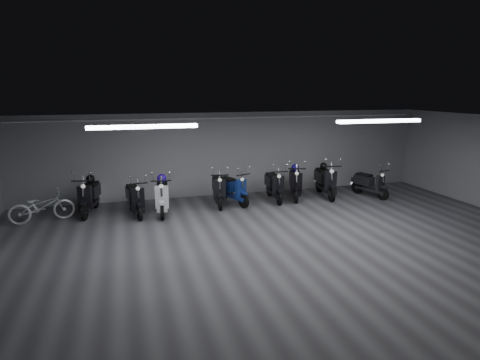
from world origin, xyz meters
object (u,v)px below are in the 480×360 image
object	(u,v)px
helmet_2	(90,179)
helmet_3	(162,179)
scooter_4	(233,184)
scooter_5	(274,181)
scooter_2	(162,191)
scooter_7	(295,178)
scooter_8	(326,176)
helmet_1	(295,168)
scooter_0	(89,191)
scooter_1	(135,193)
helmet_0	(324,166)
scooter_9	(370,179)
bicycle	(42,203)
scooter_3	(218,184)

from	to	relation	value
helmet_2	helmet_3	world-z (taller)	helmet_3
scooter_4	scooter_5	xyz separation A→B (m)	(1.41, 0.04, 0.02)
scooter_2	scooter_7	size ratio (longest dim) A/B	1.00
scooter_4	scooter_5	world-z (taller)	scooter_5
scooter_8	helmet_1	distance (m)	1.06
scooter_0	scooter_1	bearing A→B (deg)	-10.38
scooter_8	scooter_1	bearing A→B (deg)	-167.70
helmet_1	helmet_3	size ratio (longest dim) A/B	0.92
scooter_1	scooter_4	world-z (taller)	scooter_1
scooter_7	helmet_2	world-z (taller)	scooter_7
scooter_8	helmet_0	size ratio (longest dim) A/B	7.86
helmet_1	helmet_2	bearing A→B (deg)	179.89
scooter_5	helmet_3	bearing A→B (deg)	-171.38
scooter_9	bicycle	size ratio (longest dim) A/B	0.98
scooter_5	bicycle	world-z (taller)	scooter_5
scooter_4	bicycle	bearing A→B (deg)	161.88
scooter_1	scooter_3	bearing A→B (deg)	-0.61
scooter_8	helmet_1	xyz separation A→B (m)	(-0.96, 0.35, 0.27)
scooter_0	scooter_3	distance (m)	3.81
scooter_0	scooter_5	bearing A→B (deg)	9.41
scooter_0	scooter_4	xyz separation A→B (m)	(4.26, -0.11, -0.05)
scooter_9	helmet_0	xyz separation A→B (m)	(-1.40, 0.68, 0.41)
scooter_1	scooter_4	size ratio (longest dim) A/B	1.01
helmet_3	scooter_3	bearing A→B (deg)	6.22
scooter_1	helmet_2	bearing A→B (deg)	140.54
scooter_8	scooter_0	bearing A→B (deg)	-171.93
scooter_8	scooter_9	world-z (taller)	scooter_8
scooter_2	helmet_3	distance (m)	0.40
helmet_2	helmet_0	bearing A→B (deg)	-0.75
scooter_2	bicycle	distance (m)	3.24
helmet_1	scooter_0	bearing A→B (deg)	-177.89
helmet_2	helmet_3	distance (m)	2.09
scooter_0	scooter_4	bearing A→B (deg)	8.67
scooter_1	scooter_3	distance (m)	2.56
scooter_0	bicycle	bearing A→B (deg)	-150.54
helmet_2	scooter_8	bearing A→B (deg)	-2.78
scooter_1	scooter_5	world-z (taller)	scooter_5
scooter_3	helmet_1	xyz separation A→B (m)	(2.72, 0.36, 0.32)
bicycle	helmet_2	xyz separation A→B (m)	(1.24, 0.67, 0.45)
scooter_4	scooter_1	bearing A→B (deg)	165.62
scooter_5	scooter_9	world-z (taller)	scooter_5
helmet_0	helmet_3	world-z (taller)	helmet_3
helmet_0	helmet_2	world-z (taller)	helmet_0
scooter_9	helmet_0	bearing A→B (deg)	137.05
scooter_4	helmet_1	size ratio (longest dim) A/B	6.75
scooter_8	helmet_1	bearing A→B (deg)	169.02
helmet_1	scooter_5	bearing A→B (deg)	-159.53
scooter_0	scooter_5	xyz separation A→B (m)	(5.67, -0.08, -0.03)
scooter_3	scooter_9	bearing A→B (deg)	3.88
bicycle	helmet_1	bearing A→B (deg)	-98.20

